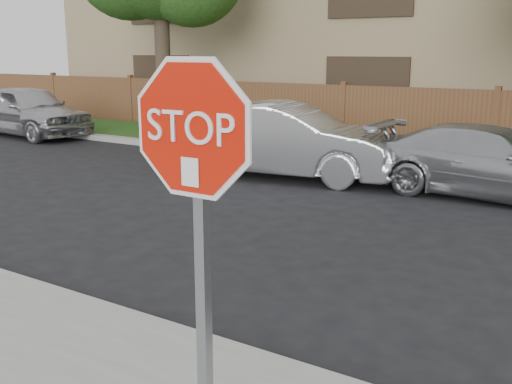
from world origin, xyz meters
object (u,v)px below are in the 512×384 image
Objects in this scene: sedan_left at (286,141)px; sedan_right at (492,162)px; sedan_far_left at (28,111)px; stop_sign at (196,190)px.

sedan_left is 3.92m from sedan_right.
sedan_left is 1.07× the size of sedan_right.
stop_sign is at bearing -118.88° from sedan_far_left.
sedan_right is (-0.17, 8.51, -1.21)m from stop_sign.
sedan_far_left is 0.98× the size of sedan_left.
stop_sign is 8.60m from sedan_right.
stop_sign reaches higher than sedan_far_left.
stop_sign is 9.07m from sedan_left.
sedan_left reaches higher than sedan_right.
stop_sign reaches higher than sedan_right.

